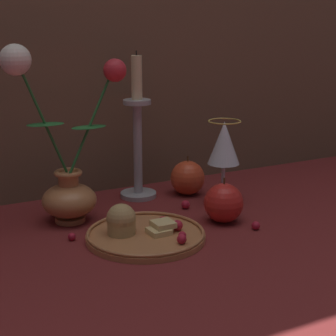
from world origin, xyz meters
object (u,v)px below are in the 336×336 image
object	(u,v)px
vase	(65,167)
wine_glass	(224,146)
candlestick	(138,140)
apple_beside_vase	(224,203)
plate_with_pastries	(141,231)
apple_near_glass	(188,178)

from	to	relation	value
vase	wine_glass	distance (m)	0.33
candlestick	apple_beside_vase	distance (m)	0.25
vase	apple_beside_vase	bearing A→B (deg)	-27.46
plate_with_pastries	apple_beside_vase	distance (m)	0.18
plate_with_pastries	candlestick	xyz separation A→B (m)	(0.10, 0.23, 0.12)
apple_beside_vase	apple_near_glass	xyz separation A→B (m)	(0.02, 0.18, -0.00)
wine_glass	apple_near_glass	xyz separation A→B (m)	(-0.03, 0.09, -0.09)
vase	plate_with_pastries	bearing A→B (deg)	-58.10
apple_near_glass	plate_with_pastries	bearing A→B (deg)	-136.65
vase	apple_near_glass	distance (m)	0.31
candlestick	vase	bearing A→B (deg)	-157.14
vase	wine_glass	world-z (taller)	vase
apple_near_glass	wine_glass	bearing A→B (deg)	-69.63
candlestick	apple_near_glass	size ratio (longest dim) A/B	3.58
plate_with_pastries	apple_near_glass	distance (m)	0.28
wine_glass	apple_beside_vase	bearing A→B (deg)	-121.94
candlestick	wine_glass	bearing A→B (deg)	-42.32
vase	plate_with_pastries	size ratio (longest dim) A/B	1.59
vase	plate_with_pastries	world-z (taller)	vase
apple_beside_vase	plate_with_pastries	bearing A→B (deg)	-177.97
plate_with_pastries	wine_glass	distance (m)	0.28
vase	apple_beside_vase	size ratio (longest dim) A/B	3.83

